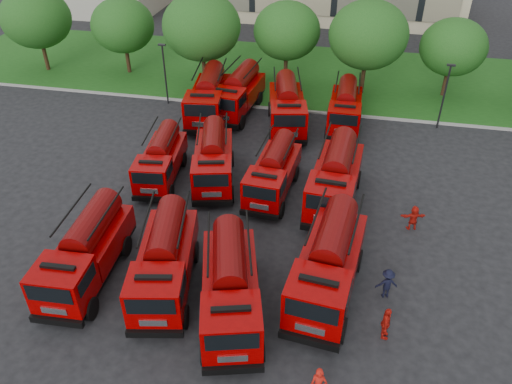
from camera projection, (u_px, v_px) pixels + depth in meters
The scene contains 27 objects.
ground at pixel (235, 252), 26.94m from camera, with size 140.00×140.00×0.00m, color black.
lawn at pixel (299, 74), 47.80m from camera, with size 70.00×16.00×0.12m, color #184A13.
curb at pixel (286, 109), 41.28m from camera, with size 70.00×0.30×0.14m, color gray.
tree_0 at pixel (36, 18), 45.73m from camera, with size 6.30×6.30×7.70m.
tree_1 at pixel (123, 25), 45.47m from camera, with size 5.71×5.71×6.98m.
tree_2 at pixel (202, 27), 42.48m from camera, with size 6.72×6.72×8.22m.
tree_3 at pixel (287, 31), 43.71m from camera, with size 5.88×5.88×7.19m.
tree_4 at pixel (368, 35), 41.04m from camera, with size 6.55×6.55×8.01m.
tree_5 at pixel (453, 47), 41.18m from camera, with size 5.46×5.46×6.68m.
lamp_post_0 at pixel (165, 71), 40.77m from camera, with size 0.60×0.25×5.11m.
lamp_post_1 at pixel (445, 93), 37.11m from camera, with size 0.60×0.25×5.11m.
fire_truck_0 at pixel (86, 251), 24.54m from camera, with size 2.94×7.29×3.26m.
fire_truck_1 at pixel (165, 260), 24.02m from camera, with size 3.81×7.52×3.27m.
fire_truck_2 at pixel (230, 286), 22.55m from camera, with size 4.33×7.66×3.31m.
fire_truck_3 at pixel (328, 263), 23.66m from camera, with size 3.48×7.91×3.49m.
fire_truck_4 at pixel (161, 159), 32.10m from camera, with size 2.94×6.58×2.90m.
fire_truck_5 at pixel (213, 159), 31.87m from camera, with size 3.96×7.29×3.15m.
fire_truck_6 at pixel (273, 172), 30.75m from camera, with size 2.82×6.76×3.01m.
fire_truck_7 at pixel (335, 177), 29.83m from camera, with size 3.20×7.75×3.45m.
fire_truck_8 at pixel (209, 97), 39.21m from camera, with size 3.63×8.06×3.55m.
fire_truck_9 at pixel (238, 93), 40.05m from camera, with size 3.34×7.68×3.39m.
fire_truck_10 at pixel (287, 106), 37.95m from camera, with size 3.98×7.86×3.41m.
fire_truck_11 at pixel (345, 107), 38.20m from camera, with size 2.53×6.81×3.10m.
firefighter_2 at pixel (383, 337), 22.30m from camera, with size 1.03×0.58×1.75m, color #B9160E.
firefighter_3 at pixel (384, 296), 24.33m from camera, with size 1.07×0.55×1.65m, color black.
firefighter_4 at pixel (179, 224), 28.90m from camera, with size 0.90×0.59×1.83m, color black.
firefighter_5 at pixel (411, 228), 28.59m from camera, with size 1.43×0.62×1.54m, color #B9160E.
Camera 1 is at (5.24, -19.59, 18.07)m, focal length 35.00 mm.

